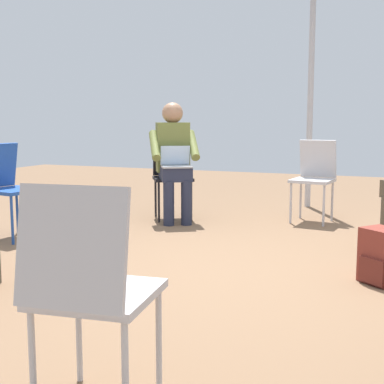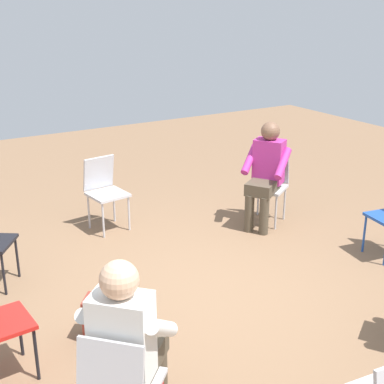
{
  "view_description": "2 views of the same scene",
  "coord_description": "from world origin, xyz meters",
  "px_view_note": "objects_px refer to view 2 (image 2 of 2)",
  "views": [
    {
      "loc": [
        3.48,
        1.18,
        1.05
      ],
      "look_at": [
        -0.0,
        -0.26,
        0.55
      ],
      "focal_mm": 50.0,
      "sensor_mm": 36.0,
      "label": 1
    },
    {
      "loc": [
        -3.58,
        2.3,
        2.54
      ],
      "look_at": [
        0.34,
        -0.04,
        0.91
      ],
      "focal_mm": 50.0,
      "sensor_mm": 36.0,
      "label": 2
    }
  ],
  "objects_px": {
    "chair_east": "(104,188)",
    "person_in_white": "(129,339)",
    "person_in_magenta": "(266,170)",
    "backpack_near_laptop_user": "(103,321)",
    "chair_southeast": "(270,182)"
  },
  "relations": [
    {
      "from": "chair_east",
      "to": "person_in_white",
      "type": "distance_m",
      "value": 3.3
    },
    {
      "from": "person_in_white",
      "to": "person_in_magenta",
      "type": "bearing_deg",
      "value": 84.38
    },
    {
      "from": "backpack_near_laptop_user",
      "to": "chair_southeast",
      "type": "bearing_deg",
      "value": -64.57
    },
    {
      "from": "person_in_magenta",
      "to": "backpack_near_laptop_user",
      "type": "distance_m",
      "value": 2.84
    },
    {
      "from": "person_in_white",
      "to": "backpack_near_laptop_user",
      "type": "height_order",
      "value": "person_in_white"
    },
    {
      "from": "chair_southeast",
      "to": "person_in_white",
      "type": "xyz_separation_m",
      "value": [
        -2.3,
        2.9,
        0.2
      ]
    },
    {
      "from": "chair_southeast",
      "to": "person_in_magenta",
      "type": "height_order",
      "value": "person_in_magenta"
    },
    {
      "from": "backpack_near_laptop_user",
      "to": "chair_east",
      "type": "bearing_deg",
      "value": -22.8
    },
    {
      "from": "chair_southeast",
      "to": "backpack_near_laptop_user",
      "type": "distance_m",
      "value": 2.98
    },
    {
      "from": "chair_east",
      "to": "person_in_white",
      "type": "relative_size",
      "value": 0.69
    },
    {
      "from": "backpack_near_laptop_user",
      "to": "person_in_magenta",
      "type": "bearing_deg",
      "value": -64.99
    },
    {
      "from": "chair_southeast",
      "to": "person_in_magenta",
      "type": "distance_m",
      "value": 0.26
    },
    {
      "from": "person_in_magenta",
      "to": "backpack_near_laptop_user",
      "type": "height_order",
      "value": "person_in_magenta"
    },
    {
      "from": "chair_southeast",
      "to": "backpack_near_laptop_user",
      "type": "xyz_separation_m",
      "value": [
        -1.27,
        2.67,
        -0.34
      ]
    },
    {
      "from": "chair_southeast",
      "to": "person_in_white",
      "type": "height_order",
      "value": "person_in_white"
    }
  ]
}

